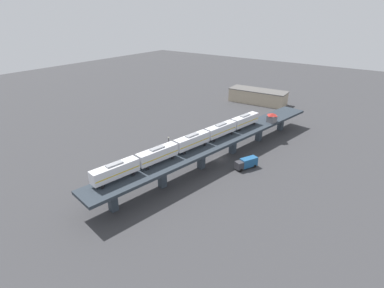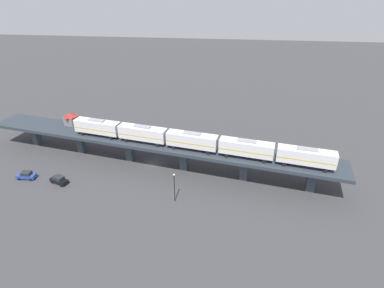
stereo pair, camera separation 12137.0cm
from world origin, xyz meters
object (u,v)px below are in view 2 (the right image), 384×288
at_px(subway_train, 192,140).
at_px(street_car_black, 59,180).
at_px(signal_hut, 71,118).
at_px(delivery_truck, 163,141).
at_px(street_car_blue, 26,175).
at_px(street_lamp, 174,185).

relative_size(subway_train, street_car_black, 13.05).
bearing_deg(street_car_black, signal_hut, 14.76).
distance_m(subway_train, delivery_truck, 18.04).
distance_m(signal_hut, street_car_black, 20.08).
xyz_separation_m(subway_train, delivery_truck, (12.91, 10.10, -7.53)).
relative_size(subway_train, street_car_blue, 13.86).
height_order(street_car_black, delivery_truck, delivery_truck).
distance_m(street_car_blue, street_lamp, 37.08).
bearing_deg(signal_hut, street_lamp, -122.46).
relative_size(street_car_black, delivery_truck, 0.64).
bearing_deg(delivery_truck, street_lamp, -161.96).
relative_size(street_car_blue, street_lamp, 0.64).
height_order(delivery_truck, street_lamp, street_lamp).
distance_m(delivery_truck, street_lamp, 25.18).
bearing_deg(street_car_black, street_car_blue, 84.70).
relative_size(street_car_black, street_lamp, 0.68).
relative_size(subway_train, street_lamp, 8.93).
bearing_deg(street_lamp, street_car_black, 84.17).
distance_m(signal_hut, delivery_truck, 26.05).
xyz_separation_m(subway_train, street_car_black, (-8.06, 30.34, -8.35)).
xyz_separation_m(street_car_blue, street_lamp, (-3.67, -36.76, 3.17)).
height_order(signal_hut, street_car_blue, signal_hut).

